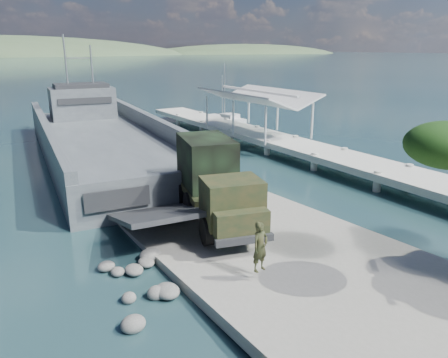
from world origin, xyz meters
TOP-DOWN VIEW (x-y plane):
  - ground at (0.00, 0.00)m, footprint 1400.00×1400.00m
  - boat_ramp at (0.00, -1.00)m, footprint 10.00×18.00m
  - shoreline_rocks at (-6.20, 0.50)m, footprint 3.20×5.60m
  - distant_headlands at (50.00, 560.00)m, footprint 1000.00×240.00m
  - pier at (13.00, 18.77)m, footprint 6.40×44.00m
  - landing_craft at (-0.98, 22.96)m, footprint 12.87×38.52m
  - military_truck at (-0.68, 4.50)m, footprint 4.63×8.96m
  - soldier at (-2.42, -1.95)m, footprint 0.80×0.60m
  - sailboat_near at (17.00, 32.10)m, footprint 2.69×6.39m
  - sailboat_far at (17.73, 33.87)m, footprint 2.15×5.06m

SIDE VIEW (x-z plane):
  - ground at x=0.00m, z-range 0.00..0.00m
  - shoreline_rocks at x=-6.20m, z-range -0.45..0.45m
  - distant_headlands at x=50.00m, z-range -24.00..24.00m
  - boat_ramp at x=0.00m, z-range 0.00..0.50m
  - sailboat_far at x=17.73m, z-range -2.66..3.30m
  - sailboat_near at x=17.00m, z-range -3.37..4.17m
  - landing_craft at x=-0.98m, z-range -4.71..6.55m
  - soldier at x=-2.42m, z-range 0.50..2.47m
  - pier at x=13.00m, z-range -1.45..4.65m
  - military_truck at x=-0.68m, z-range 0.49..4.48m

